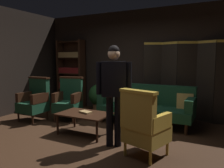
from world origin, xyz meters
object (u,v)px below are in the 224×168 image
Objects in this scene: velvet_couch at (146,104)px; standing_figure at (114,86)px; armchair_gilt_accent at (144,125)px; armchair_wing_right at (69,100)px; coffee_table at (84,115)px; armchair_wing_left at (35,100)px; book_tan_leather at (86,112)px; bookshelf at (71,73)px; folding_screen at (186,79)px; potted_plant at (98,97)px.

standing_figure is (-0.06, -1.52, 0.57)m from velvet_couch.
standing_figure is at bearing -92.42° from velvet_couch.
armchair_wing_right is at bearing 154.09° from armchair_gilt_accent.
coffee_table is 0.96× the size of armchair_wing_left.
coffee_table is 1.66m from armchair_wing_left.
bookshelf is at bearing 133.29° from book_tan_leather.
folding_screen reaches higher than velvet_couch.
bookshelf is 1.83m from armchair_wing_left.
folding_screen is at bearing 85.19° from armchair_gilt_accent.
armchair_wing_right is at bearing 30.75° from armchair_wing_left.
armchair_gilt_accent is at bearing -94.81° from folding_screen.
bookshelf reaches higher than potted_plant.
potted_plant reaches higher than book_tan_leather.
book_tan_leather is at bearing -67.22° from potted_plant.
standing_figure is 2.16× the size of potted_plant.
armchair_wing_right is (-0.93, 0.69, 0.12)m from coffee_table.
armchair_gilt_accent is 1.44m from book_tan_leather.
velvet_couch is 2.69× the size of potted_plant.
velvet_couch is 1.25× the size of standing_figure.
armchair_wing_left is at bearing 171.32° from book_tan_leather.
bookshelf reaches higher than folding_screen.
standing_figure reaches higher than book_tan_leather.
velvet_couch is 1.87m from armchair_wing_right.
armchair_wing_right is 0.91m from potted_plant.
potted_plant is (-1.47, 0.29, 0.00)m from velvet_couch.
folding_screen is 2.06× the size of armchair_wing_right.
folding_screen is 2.90m from armchair_wing_right.
armchair_gilt_accent is 1.32× the size of potted_plant.
velvet_couch is 1.50m from potted_plant.
folding_screen is 2.72× the size of potted_plant.
potted_plant is at bearing 70.64° from armchair_wing_right.
book_tan_leather is (1.87, -1.98, -0.61)m from bookshelf.
bookshelf is at bearing 97.33° from armchair_wing_left.
armchair_wing_left is 4.20× the size of book_tan_leather.
velvet_couch is 1.52m from coffee_table.
bookshelf is 2.79m from book_tan_leather.
potted_plant is (-1.41, 1.81, -0.57)m from standing_figure.
armchair_gilt_accent is at bearing -18.40° from book_tan_leather.
bookshelf is 2.82m from coffee_table.
armchair_wing_right is (-1.78, -0.57, 0.04)m from velvet_couch.
armchair_wing_left reaches higher than velvet_couch.
folding_screen reaches higher than armchair_wing_left.
armchair_gilt_accent reaches higher than velvet_couch.
armchair_wing_right is at bearing 144.75° from book_tan_leather.
folding_screen is 1.20m from velvet_couch.
bookshelf is 4.09m from armchair_gilt_accent.
velvet_couch is 1.63m from standing_figure.
coffee_table is 4.04× the size of book_tan_leather.
armchair_gilt_accent and armchair_wing_right have the same top height.
armchair_gilt_accent is at bearing -72.59° from velvet_couch.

